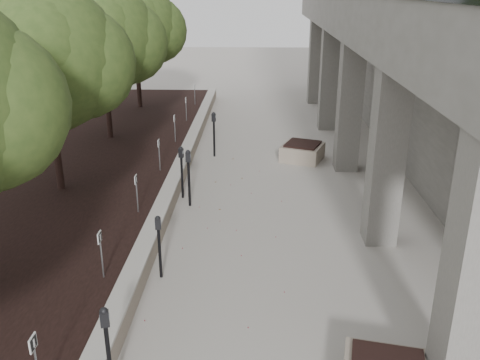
# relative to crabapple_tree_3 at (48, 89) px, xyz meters

# --- Properties ---
(retaining_wall) EXTENTS (0.39, 26.00, 0.50)m
(retaining_wall) POSITION_rel_crabapple_tree_3_xyz_m (2.97, 1.00, -2.87)
(retaining_wall) COLOR tan
(retaining_wall) RESTS_ON ground
(planting_bed) EXTENTS (7.00, 26.00, 0.40)m
(planting_bed) POSITION_rel_crabapple_tree_3_xyz_m (-0.70, 1.00, -2.92)
(planting_bed) COLOR black
(planting_bed) RESTS_ON ground
(crabapple_tree_3) EXTENTS (4.60, 4.00, 5.44)m
(crabapple_tree_3) POSITION_rel_crabapple_tree_3_xyz_m (0.00, 0.00, 0.00)
(crabapple_tree_3) COLOR #31491C
(crabapple_tree_3) RESTS_ON planting_bed
(crabapple_tree_4) EXTENTS (4.60, 4.00, 5.44)m
(crabapple_tree_4) POSITION_rel_crabapple_tree_3_xyz_m (0.00, 5.00, 0.00)
(crabapple_tree_4) COLOR #31491C
(crabapple_tree_4) RESTS_ON planting_bed
(crabapple_tree_5) EXTENTS (4.60, 4.00, 5.44)m
(crabapple_tree_5) POSITION_rel_crabapple_tree_3_xyz_m (0.00, 10.00, 0.00)
(crabapple_tree_5) COLOR #31491C
(crabapple_tree_5) RESTS_ON planting_bed
(parking_sign_3) EXTENTS (0.04, 0.22, 0.96)m
(parking_sign_3) POSITION_rel_crabapple_tree_3_xyz_m (2.45, -4.50, -2.24)
(parking_sign_3) COLOR black
(parking_sign_3) RESTS_ON planting_bed
(parking_sign_4) EXTENTS (0.04, 0.22, 0.96)m
(parking_sign_4) POSITION_rel_crabapple_tree_3_xyz_m (2.45, -1.50, -2.24)
(parking_sign_4) COLOR black
(parking_sign_4) RESTS_ON planting_bed
(parking_sign_5) EXTENTS (0.04, 0.22, 0.96)m
(parking_sign_5) POSITION_rel_crabapple_tree_3_xyz_m (2.45, 1.50, -2.24)
(parking_sign_5) COLOR black
(parking_sign_5) RESTS_ON planting_bed
(parking_sign_6) EXTENTS (0.04, 0.22, 0.96)m
(parking_sign_6) POSITION_rel_crabapple_tree_3_xyz_m (2.45, 4.50, -2.24)
(parking_sign_6) COLOR black
(parking_sign_6) RESTS_ON planting_bed
(parking_sign_7) EXTENTS (0.04, 0.22, 0.96)m
(parking_sign_7) POSITION_rel_crabapple_tree_3_xyz_m (2.45, 7.50, -2.24)
(parking_sign_7) COLOR black
(parking_sign_7) RESTS_ON planting_bed
(parking_sign_8) EXTENTS (0.04, 0.22, 0.96)m
(parking_sign_8) POSITION_rel_crabapple_tree_3_xyz_m (2.45, 10.50, -2.24)
(parking_sign_8) COLOR black
(parking_sign_8) RESTS_ON planting_bed
(parking_meter_1) EXTENTS (0.17, 0.14, 1.47)m
(parking_meter_1) POSITION_rel_crabapple_tree_3_xyz_m (3.25, -7.00, -2.39)
(parking_meter_1) COLOR black
(parking_meter_1) RESTS_ON ground
(parking_meter_2) EXTENTS (0.15, 0.12, 1.38)m
(parking_meter_2) POSITION_rel_crabapple_tree_3_xyz_m (3.41, -3.81, -2.43)
(parking_meter_2) COLOR black
(parking_meter_2) RESTS_ON ground
(parking_meter_3) EXTENTS (0.18, 0.15, 1.50)m
(parking_meter_3) POSITION_rel_crabapple_tree_3_xyz_m (3.27, 0.39, -2.37)
(parking_meter_3) COLOR black
(parking_meter_3) RESTS_ON ground
(parking_meter_4) EXTENTS (0.16, 0.11, 1.58)m
(parking_meter_4) POSITION_rel_crabapple_tree_3_xyz_m (3.54, -0.16, -2.33)
(parking_meter_4) COLOR black
(parking_meter_4) RESTS_ON ground
(parking_meter_5) EXTENTS (0.18, 0.14, 1.57)m
(parking_meter_5) POSITION_rel_crabapple_tree_3_xyz_m (3.86, 4.11, -2.33)
(parking_meter_5) COLOR black
(parking_meter_5) RESTS_ON ground
(planter_back) EXTENTS (1.63, 1.63, 0.59)m
(planter_back) POSITION_rel_crabapple_tree_3_xyz_m (6.88, 3.85, -2.82)
(planter_back) COLOR tan
(planter_back) RESTS_ON ground
(berry_scatter) EXTENTS (3.30, 14.10, 0.02)m
(berry_scatter) POSITION_rel_crabapple_tree_3_xyz_m (4.70, -3.00, -3.11)
(berry_scatter) COLOR maroon
(berry_scatter) RESTS_ON ground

